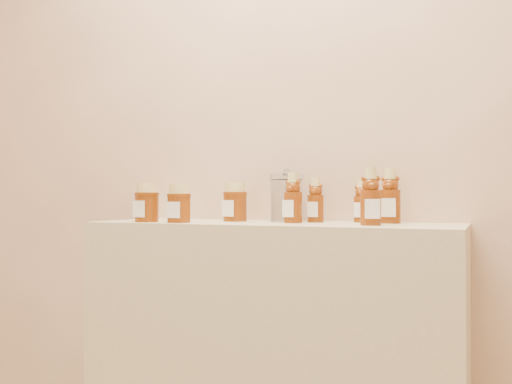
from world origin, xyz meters
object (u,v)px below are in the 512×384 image
at_px(bear_bottle_back_left, 316,197).
at_px(bear_bottle_front_left, 293,194).
at_px(display_table, 272,361).
at_px(honey_jar_left, 147,203).
at_px(glass_canister, 286,196).

distance_m(bear_bottle_back_left, bear_bottle_front_left, 0.09).
distance_m(display_table, bear_bottle_back_left, 0.55).
bearing_deg(display_table, bear_bottle_front_left, 2.97).
relative_size(display_table, honey_jar_left, 9.19).
distance_m(display_table, glass_canister, 0.55).
bearing_deg(bear_bottle_back_left, glass_canister, 179.28).
distance_m(display_table, honey_jar_left, 0.67).
xyz_separation_m(display_table, bear_bottle_back_left, (0.12, 0.08, 0.53)).
bearing_deg(display_table, bear_bottle_back_left, 33.76).
bearing_deg(honey_jar_left, bear_bottle_back_left, 26.23).
relative_size(honey_jar_left, glass_canister, 0.74).
bearing_deg(bear_bottle_back_left, display_table, -141.32).
bearing_deg(bear_bottle_back_left, honey_jar_left, -154.24).
relative_size(bear_bottle_back_left, glass_canister, 0.96).
height_order(display_table, bear_bottle_front_left, bear_bottle_front_left).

